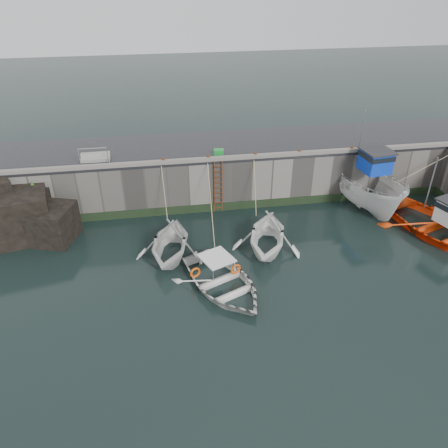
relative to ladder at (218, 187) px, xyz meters
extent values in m
plane|color=black|center=(2.00, -9.91, -1.59)|extent=(120.00, 120.00, 0.00)
cube|color=slate|center=(2.00, 2.59, -0.09)|extent=(30.00, 5.00, 3.00)
cube|color=black|center=(2.00, 2.59, 1.49)|extent=(30.00, 5.00, 0.16)
cube|color=slate|center=(2.00, 0.24, 1.67)|extent=(30.00, 0.30, 0.20)
cube|color=black|center=(2.00, 0.05, -1.34)|extent=(30.00, 0.08, 0.50)
cube|color=black|center=(-11.00, -0.91, -0.29)|extent=(4.05, 3.66, 2.60)
cube|color=black|center=(-9.20, -1.51, -0.64)|extent=(2.96, 2.83, 1.90)
cube|color=black|center=(-10.20, -0.31, -0.44)|extent=(2.01, 1.83, 2.30)
cone|color=#2D591E|center=(-10.60, -1.11, 0.59)|extent=(0.44, 0.44, 0.45)
cone|color=#2D591E|center=(-11.40, -0.61, 1.29)|extent=(0.44, 0.44, 0.45)
cone|color=#2D591E|center=(-9.50, -1.71, 0.09)|extent=(0.44, 0.44, 0.45)
cone|color=#2D591E|center=(-10.00, -0.11, 0.99)|extent=(0.44, 0.44, 0.45)
cylinder|color=#3F1E0F|center=(-0.22, 0.01, 0.01)|extent=(0.07, 0.07, 3.20)
cylinder|color=#3F1E0F|center=(0.22, 0.01, 0.01)|extent=(0.07, 0.07, 3.20)
cube|color=#3F1E0F|center=(0.00, -0.01, -1.34)|extent=(0.44, 0.06, 0.05)
cube|color=#3F1E0F|center=(0.00, -0.01, -1.01)|extent=(0.44, 0.06, 0.05)
cube|color=#3F1E0F|center=(0.00, -0.01, -0.68)|extent=(0.44, 0.06, 0.05)
cube|color=#3F1E0F|center=(0.00, -0.01, -0.35)|extent=(0.44, 0.06, 0.05)
cube|color=#3F1E0F|center=(0.00, -0.01, -0.02)|extent=(0.44, 0.06, 0.05)
cube|color=#3F1E0F|center=(0.00, -0.01, 0.31)|extent=(0.44, 0.06, 0.05)
cube|color=#3F1E0F|center=(0.00, -0.01, 0.64)|extent=(0.44, 0.06, 0.05)
cube|color=#3F1E0F|center=(0.00, -0.01, 0.97)|extent=(0.44, 0.06, 0.05)
cube|color=#3F1E0F|center=(0.00, -0.01, 1.30)|extent=(0.44, 0.06, 0.05)
imported|color=silver|center=(-3.05, -4.09, -1.59)|extent=(4.61, 5.05, 2.28)
imported|color=silver|center=(-0.85, -6.97, -1.59)|extent=(5.44, 6.21, 1.07)
imported|color=white|center=(1.90, -4.22, -1.59)|extent=(5.04, 5.42, 2.34)
imported|color=silver|center=(8.83, -0.41, -0.56)|extent=(3.52, 7.44, 2.77)
cube|color=#0C34C1|center=(8.90, -1.01, 1.43)|extent=(1.57, 1.65, 1.20)
cube|color=black|center=(8.90, -1.01, 1.78)|extent=(1.63, 1.72, 0.28)
cube|color=#262628|center=(8.90, -1.01, 2.07)|extent=(1.79, 1.88, 0.08)
cylinder|color=#A5A8AD|center=(8.69, 0.78, 2.33)|extent=(0.08, 0.08, 3.00)
imported|color=#FF440D|center=(11.50, -4.37, -1.25)|extent=(6.63, 7.81, 1.37)
cylinder|color=#A5A8AD|center=(11.11, -3.23, 0.93)|extent=(0.08, 0.08, 3.00)
cube|color=#198E2F|center=(0.21, 1.10, 1.71)|extent=(0.62, 0.50, 0.29)
cylinder|color=#A5A8AD|center=(-7.50, 0.69, 2.07)|extent=(0.05, 0.05, 1.00)
cylinder|color=#A5A8AD|center=(-6.00, 0.69, 2.07)|extent=(0.05, 0.05, 1.00)
cylinder|color=#A5A8AD|center=(-6.75, 0.69, 2.53)|extent=(1.50, 0.05, 0.05)
cube|color=gray|center=(-6.75, 1.19, 1.66)|extent=(1.60, 0.35, 0.18)
cube|color=gray|center=(-6.75, 1.54, 1.84)|extent=(1.60, 0.35, 0.18)
cylinder|color=#3F1E0F|center=(-3.00, 0.34, 1.71)|extent=(0.18, 0.18, 0.28)
cylinder|color=#3F1E0F|center=(-0.50, 0.34, 1.71)|extent=(0.18, 0.18, 0.28)
cylinder|color=#3F1E0F|center=(2.20, 0.34, 1.71)|extent=(0.18, 0.18, 0.28)
cylinder|color=#3F1E0F|center=(4.80, 0.34, 1.71)|extent=(0.18, 0.18, 0.28)
cylinder|color=#3F1E0F|center=(8.00, 0.34, 1.71)|extent=(0.18, 0.18, 0.28)
camera|label=1|loc=(-3.27, -22.30, 11.37)|focal=35.00mm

